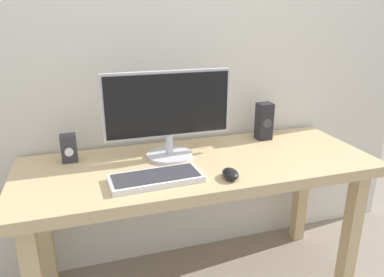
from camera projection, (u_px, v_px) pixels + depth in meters
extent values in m
cube|color=tan|center=(199.00, 166.00, 1.73)|extent=(1.69, 0.64, 0.05)
cube|color=tan|center=(351.00, 230.00, 1.86)|extent=(0.07, 0.07, 0.68)
cube|color=tan|center=(44.00, 232.00, 1.84)|extent=(0.07, 0.07, 0.68)
cube|color=tan|center=(301.00, 191.00, 2.27)|extent=(0.07, 0.07, 0.68)
cylinder|color=silver|center=(170.00, 155.00, 1.78)|extent=(0.23, 0.23, 0.02)
cylinder|color=silver|center=(169.00, 144.00, 1.76)|extent=(0.04, 0.04, 0.10)
cube|color=silver|center=(168.00, 104.00, 1.70)|extent=(0.62, 0.02, 0.32)
cube|color=black|center=(169.00, 105.00, 1.69)|extent=(0.59, 0.01, 0.29)
cube|color=silver|center=(156.00, 178.00, 1.52)|extent=(0.40, 0.19, 0.03)
cube|color=#333338|center=(156.00, 175.00, 1.51)|extent=(0.36, 0.16, 0.00)
ellipsoid|color=black|center=(230.00, 174.00, 1.54)|extent=(0.08, 0.11, 0.04)
cube|color=#232328|center=(264.00, 121.00, 2.00)|extent=(0.08, 0.07, 0.20)
cylinder|color=#3F3F44|center=(267.00, 123.00, 1.96)|extent=(0.05, 0.00, 0.05)
cube|color=#333338|center=(69.00, 148.00, 1.70)|extent=(0.07, 0.06, 0.13)
cylinder|color=silver|center=(69.00, 152.00, 1.67)|extent=(0.04, 0.01, 0.04)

